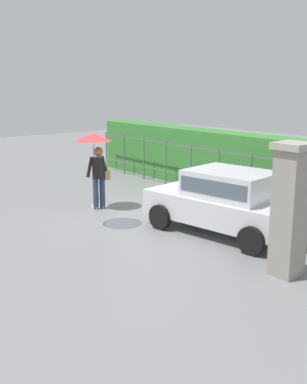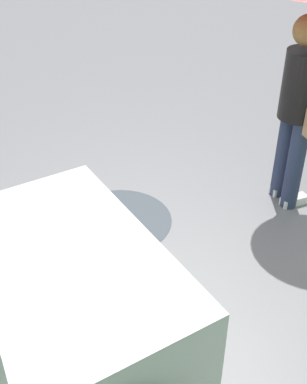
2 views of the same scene
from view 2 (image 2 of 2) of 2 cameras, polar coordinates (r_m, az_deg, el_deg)
The scene contains 2 objects.
ground_plane at distance 3.99m, azimuth 4.30°, elevation -9.24°, with size 40.00×40.00×0.00m, color slate.
puddle_near at distance 4.51m, azimuth -4.11°, elevation -3.24°, with size 0.97×0.97×0.00m, color #4C545B.
Camera 2 is at (1.42, 2.52, 2.75)m, focal length 46.81 mm.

